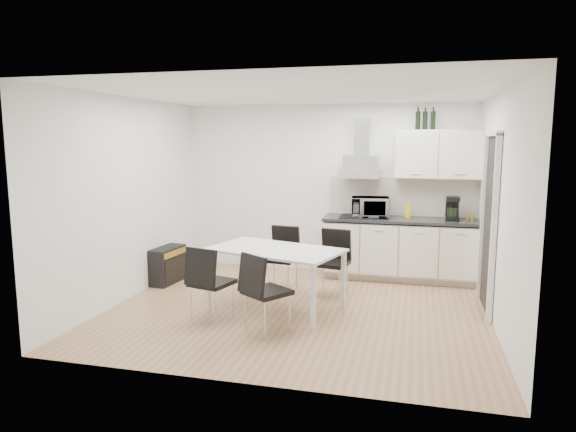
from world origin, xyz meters
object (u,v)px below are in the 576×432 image
chair_far_left (281,259)px  chair_far_right (331,264)px  kitchenette (403,224)px  guitar_amp (167,265)px  floor_speaker (252,259)px  chair_near_right (267,293)px  chair_near_left (212,283)px  dining_table (275,254)px

chair_far_left → chair_far_right: size_ratio=1.00×
kitchenette → chair_far_left: kitchenette is taller
guitar_amp → floor_speaker: guitar_amp is taller
kitchenette → chair_near_right: size_ratio=2.86×
chair_far_right → floor_speaker: (-1.51, 1.28, -0.31)m
kitchenette → chair_far_right: bearing=-128.1°
chair_far_left → floor_speaker: size_ratio=3.28×
chair_near_right → floor_speaker: size_ratio=3.28×
chair_far_left → chair_near_left: 1.41m
chair_far_right → floor_speaker: chair_far_right is taller
dining_table → floor_speaker: size_ratio=6.54×
chair_near_left → chair_far_right: bearing=61.6°
dining_table → chair_near_left: 0.87m
floor_speaker → chair_near_left: bearing=-99.3°
dining_table → chair_far_right: (0.59, 0.64, -0.24)m
guitar_amp → floor_speaker: bearing=58.8°
chair_near_left → guitar_amp: (-1.25, 1.33, -0.18)m
chair_far_left → kitchenette: bearing=-140.6°
dining_table → guitar_amp: dining_table is taller
chair_near_right → guitar_amp: size_ratio=1.35×
kitchenette → chair_near_right: (-1.33, -2.55, -0.39)m
chair_far_right → chair_near_left: 1.70m
kitchenette → dining_table: size_ratio=1.44×
dining_table → chair_far_left: size_ratio=1.99×
dining_table → floor_speaker: 2.21m
chair_far_left → guitar_amp: (-1.70, -0.00, -0.18)m
chair_far_right → chair_near_right: 1.51m
kitchenette → guitar_amp: size_ratio=3.88×
kitchenette → guitar_amp: 3.49m
chair_near_left → guitar_amp: size_ratio=1.35×
guitar_amp → chair_near_right: bearing=-32.2°
chair_far_right → chair_near_left: (-1.17, -1.24, 0.00)m
kitchenette → floor_speaker: kitchenette is taller
dining_table → chair_far_right: size_ratio=1.99×
chair_far_left → dining_table: bearing=106.1°
chair_near_left → dining_table: bearing=60.8°
guitar_amp → chair_far_right: bearing=3.7°
chair_near_left → guitar_amp: chair_near_left is taller
chair_far_right → floor_speaker: size_ratio=3.28×
chair_near_left → chair_far_left: bearing=85.9°
chair_far_left → chair_far_right: 0.72m
floor_speaker → dining_table: bearing=-81.5°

